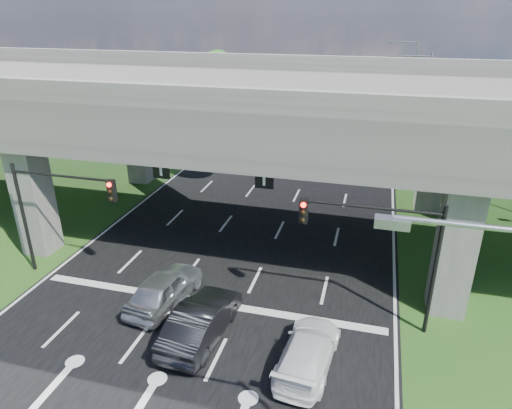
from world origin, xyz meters
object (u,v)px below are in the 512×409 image
at_px(streetlight_beyond, 410,79).
at_px(car_silver, 165,288).
at_px(car_dark, 201,321).
at_px(signal_right, 383,241).
at_px(car_white, 308,351).
at_px(signal_left, 56,202).
at_px(streetlight_far, 419,108).

height_order(streetlight_beyond, car_silver, streetlight_beyond).
xyz_separation_m(streetlight_beyond, car_dark, (-9.32, -38.88, -4.98)).
distance_m(signal_right, car_dark, 8.29).
relative_size(streetlight_beyond, car_white, 2.11).
bearing_deg(signal_right, car_dark, -158.14).
height_order(streetlight_beyond, car_dark, streetlight_beyond).
xyz_separation_m(signal_left, car_dark, (8.60, -2.83, -3.32)).
bearing_deg(streetlight_far, signal_right, -96.47).
relative_size(streetlight_far, car_white, 2.11).
height_order(car_silver, car_white, car_silver).
height_order(signal_right, signal_left, same).
bearing_deg(car_dark, signal_left, -13.93).
bearing_deg(car_white, signal_left, -9.02).
xyz_separation_m(signal_right, car_white, (-2.42, -3.33, -3.47)).
relative_size(car_silver, car_dark, 0.94).
distance_m(signal_right, streetlight_far, 20.25).
xyz_separation_m(streetlight_beyond, car_silver, (-11.90, -37.00, -5.00)).
bearing_deg(car_white, signal_right, -120.94).
relative_size(streetlight_beyond, car_dark, 1.96).
relative_size(signal_left, car_dark, 1.18).
bearing_deg(streetlight_beyond, car_dark, -103.48).
bearing_deg(streetlight_far, signal_left, -131.78).
relative_size(car_silver, car_white, 1.01).
xyz_separation_m(signal_right, car_dark, (-7.05, -2.83, -3.32)).
height_order(car_silver, car_dark, car_dark).
relative_size(signal_right, streetlight_beyond, 0.60).
height_order(signal_left, streetlight_far, streetlight_far).
relative_size(signal_right, car_silver, 1.25).
relative_size(streetlight_far, streetlight_beyond, 1.00).
relative_size(signal_right, car_white, 1.27).
bearing_deg(streetlight_beyond, car_white, -96.80).
distance_m(streetlight_far, streetlight_beyond, 16.00).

